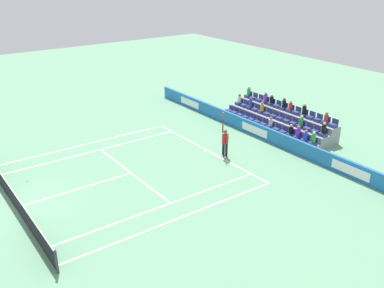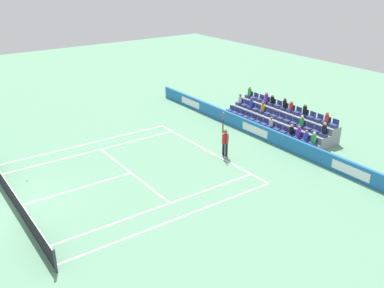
{
  "view_description": "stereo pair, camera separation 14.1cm",
  "coord_description": "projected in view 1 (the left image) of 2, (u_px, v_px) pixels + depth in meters",
  "views": [
    {
      "loc": [
        -19.8,
        3.62,
        11.11
      ],
      "look_at": [
        -0.69,
        -10.2,
        1.1
      ],
      "focal_mm": 40.17,
      "sensor_mm": 36.0,
      "label": 1
    },
    {
      "loc": [
        -19.88,
        3.51,
        11.11
      ],
      "look_at": [
        -0.69,
        -10.2,
        1.1
      ],
      "focal_mm": 40.17,
      "sensor_mm": 36.0,
      "label": 2
    }
  ],
  "objects": [
    {
      "name": "line_singles_sideline_right",
      "position": [
        163.0,
        206.0,
        21.19
      ],
      "size": [
        0.1,
        11.89,
        0.01
      ],
      "primitive_type": "cube",
      "color": "white",
      "rests_on": "ground"
    },
    {
      "name": "line_doubles_sideline_right",
      "position": [
        178.0,
        218.0,
        20.17
      ],
      "size": [
        0.1,
        11.89,
        0.01
      ],
      "primitive_type": "cube",
      "color": "white",
      "rests_on": "ground"
    },
    {
      "name": "ground_plane",
      "position": [
        16.0,
        208.0,
        21.06
      ],
      "size": [
        80.0,
        80.0,
        0.0
      ],
      "primitive_type": "plane",
      "color": "#669E77"
    },
    {
      "name": "line_centre_service",
      "position": [
        78.0,
        189.0,
        22.78
      ],
      "size": [
        0.1,
        6.4,
        0.01
      ],
      "primitive_type": "cube",
      "color": "white",
      "rests_on": "ground"
    },
    {
      "name": "sponsor_barrier",
      "position": [
        255.0,
        130.0,
        29.56
      ],
      "size": [
        22.98,
        0.22,
        0.95
      ],
      "color": "#1E66AD",
      "rests_on": "ground"
    },
    {
      "name": "line_doubles_sideline_left",
      "position": [
        85.0,
        144.0,
        28.35
      ],
      "size": [
        0.1,
        11.89,
        0.01
      ],
      "primitive_type": "cube",
      "color": "white",
      "rests_on": "ground"
    },
    {
      "name": "loose_tennis_ball",
      "position": [
        27.0,
        181.0,
        23.58
      ],
      "size": [
        0.07,
        0.07,
        0.07
      ],
      "primitive_type": "sphere",
      "color": "#D1E533",
      "rests_on": "ground"
    },
    {
      "name": "stadium_stand",
      "position": [
        279.0,
        122.0,
        30.76
      ],
      "size": [
        8.68,
        2.85,
        2.19
      ],
      "color": "gray",
      "rests_on": "ground"
    },
    {
      "name": "line_centre_mark",
      "position": [
        206.0,
        151.0,
        27.42
      ],
      "size": [
        0.1,
        0.2,
        0.01
      ],
      "primitive_type": "cube",
      "color": "white",
      "rests_on": "ground"
    },
    {
      "name": "line_singles_sideline_left",
      "position": [
        94.0,
        151.0,
        27.33
      ],
      "size": [
        0.1,
        11.89,
        0.01
      ],
      "primitive_type": "cube",
      "color": "white",
      "rests_on": "ground"
    },
    {
      "name": "line_service",
      "position": [
        131.0,
        173.0,
        24.51
      ],
      "size": [
        8.23,
        0.1,
        0.01
      ],
      "primitive_type": "cube",
      "color": "white",
      "rests_on": "ground"
    },
    {
      "name": "line_baseline",
      "position": [
        207.0,
        150.0,
        27.47
      ],
      "size": [
        10.97,
        0.1,
        0.01
      ],
      "primitive_type": "cube",
      "color": "white",
      "rests_on": "ground"
    },
    {
      "name": "tennis_net",
      "position": [
        14.0,
        199.0,
        20.87
      ],
      "size": [
        11.97,
        0.1,
        1.07
      ],
      "color": "#33383D",
      "rests_on": "ground"
    },
    {
      "name": "tennis_player",
      "position": [
        225.0,
        142.0,
        26.22
      ],
      "size": [
        0.53,
        0.39,
        2.85
      ],
      "color": "black",
      "rests_on": "ground"
    }
  ]
}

